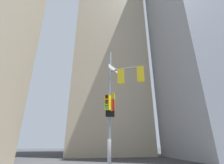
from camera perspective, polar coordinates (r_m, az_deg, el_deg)
The scene contains 3 objects.
building_tower_right at distance 38.10m, azimuth 26.77°, elevation 19.03°, with size 12.75×12.75×51.01m, color #9399A3.
building_mid_block at distance 39.87m, azimuth -1.80°, elevation 6.57°, with size 15.49×15.49×41.74m, color tan.
signal_pole_assembly at distance 11.00m, azimuth 1.24°, elevation -6.06°, with size 2.69×3.51×8.87m.
Camera 1 is at (-1.76, -10.47, 2.29)m, focal length 25.03 mm.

